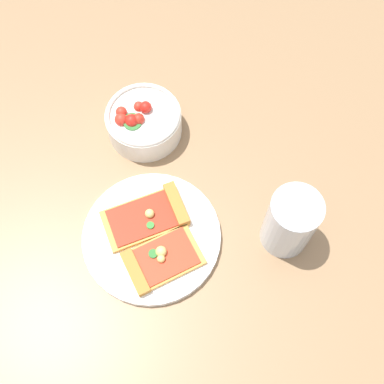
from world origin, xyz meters
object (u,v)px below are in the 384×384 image
(pizza_slice_near, at_px, (158,261))
(pizza_slice_far, at_px, (152,214))
(plate, at_px, (152,237))
(soda_glass, at_px, (290,223))
(salad_bowl, at_px, (143,122))

(pizza_slice_near, xyz_separation_m, pizza_slice_far, (-0.08, -0.03, 0.00))
(plate, bearing_deg, soda_glass, 102.77)
(pizza_slice_far, height_order, soda_glass, soda_glass)
(salad_bowl, bearing_deg, pizza_slice_near, 18.93)
(plate, distance_m, pizza_slice_far, 0.04)
(soda_glass, bearing_deg, pizza_slice_far, -86.27)
(plate, distance_m, soda_glass, 0.23)
(plate, height_order, pizza_slice_near, pizza_slice_near)
(pizza_slice_far, bearing_deg, salad_bowl, -161.99)
(plate, relative_size, pizza_slice_far, 1.48)
(pizza_slice_near, relative_size, soda_glass, 1.11)
(plate, xyz_separation_m, soda_glass, (-0.05, 0.22, 0.05))
(pizza_slice_near, relative_size, pizza_slice_far, 0.91)
(soda_glass, bearing_deg, pizza_slice_near, -65.00)
(pizza_slice_far, height_order, salad_bowl, salad_bowl)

